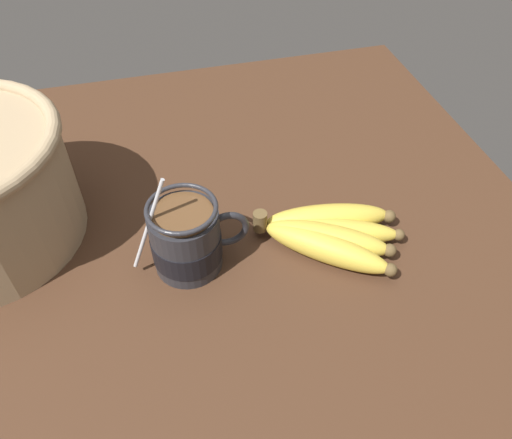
# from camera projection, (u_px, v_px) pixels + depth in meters

# --- Properties ---
(table) EXTENTS (1.00, 1.00, 0.04)m
(table) POSITION_uv_depth(u_px,v_px,m) (206.00, 260.00, 0.70)
(table) COLOR #422819
(table) RESTS_ON ground
(coffee_mug) EXTENTS (0.16, 0.09, 0.15)m
(coffee_mug) POSITION_uv_depth(u_px,v_px,m) (187.00, 239.00, 0.64)
(coffee_mug) COLOR #28282D
(coffee_mug) RESTS_ON table
(banana_bunch) EXTENTS (0.20, 0.15, 0.04)m
(banana_bunch) POSITION_uv_depth(u_px,v_px,m) (329.00, 234.00, 0.69)
(banana_bunch) COLOR brown
(banana_bunch) RESTS_ON table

